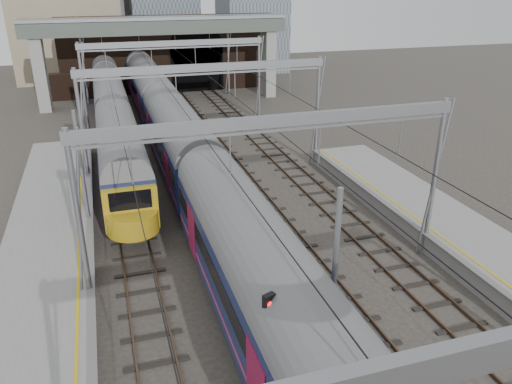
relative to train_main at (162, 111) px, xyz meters
name	(u,v)px	position (x,y,z in m)	size (l,w,h in m)	color
tracks	(235,215)	(2.00, -16.28, -2.65)	(14.40, 80.00, 0.22)	#4C3828
overhead_line	(208,85)	(2.00, -9.80, 3.90)	(16.80, 80.00, 8.00)	gray
retaining_wall	(166,56)	(3.40, 20.65, 1.66)	(28.00, 2.75, 9.00)	black
overbridge	(159,36)	(2.00, 14.72, 4.60)	(28.00, 3.00, 9.25)	gray
train_main	(162,111)	(0.00, 0.00, 0.00)	(3.10, 71.65, 5.24)	black
train_second	(110,100)	(-4.00, 6.15, -0.16)	(2.84, 49.25, 4.87)	black
signal_near_left	(267,346)	(-1.03, -31.20, 0.48)	(0.39, 0.47, 5.01)	black
equip_cover_b	(295,306)	(2.13, -25.72, -2.61)	(0.96, 0.68, 0.11)	blue
equip_cover_c	(468,359)	(7.01, -30.68, -2.62)	(0.90, 0.64, 0.11)	blue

